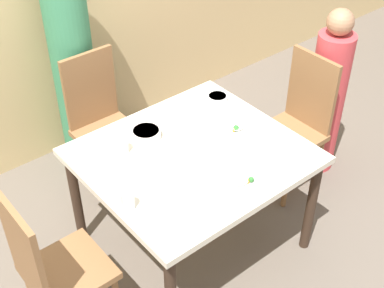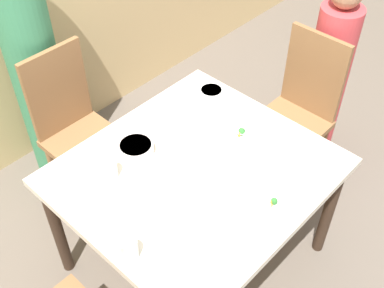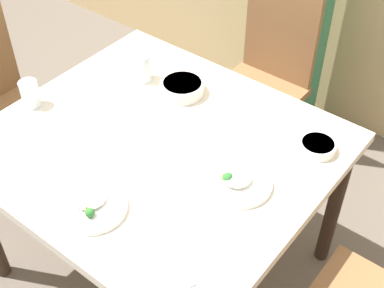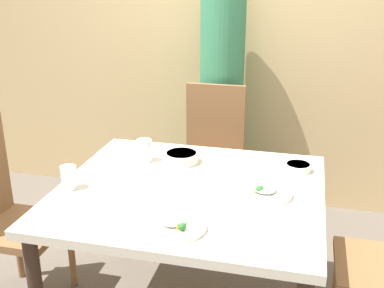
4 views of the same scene
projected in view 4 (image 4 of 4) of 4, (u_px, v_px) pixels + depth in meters
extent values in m
cube|color=tan|center=(241.00, 17.00, 3.28)|extent=(10.00, 0.06, 2.70)
cube|color=beige|center=(190.00, 192.00, 2.18)|extent=(1.19, 1.07, 0.04)
cylinder|color=#332319|center=(123.00, 204.00, 2.86)|extent=(0.06, 0.06, 0.69)
cylinder|color=#332319|center=(306.00, 226.00, 2.62)|extent=(0.06, 0.06, 0.69)
cube|color=brown|center=(209.00, 176.00, 3.03)|extent=(0.40, 0.40, 0.04)
cube|color=brown|center=(215.00, 125.00, 3.10)|extent=(0.38, 0.03, 0.53)
cylinder|color=brown|center=(177.00, 217.00, 3.00)|extent=(0.04, 0.04, 0.41)
cylinder|color=brown|center=(229.00, 224.00, 2.92)|extent=(0.04, 0.04, 0.41)
cylinder|color=brown|center=(190.00, 194.00, 3.30)|extent=(0.04, 0.04, 0.41)
cylinder|color=brown|center=(238.00, 200.00, 3.22)|extent=(0.04, 0.04, 0.41)
cube|color=brown|center=(382.00, 269.00, 2.11)|extent=(0.40, 0.40, 0.04)
cylinder|color=brown|center=(336.00, 283.00, 2.37)|extent=(0.04, 0.04, 0.41)
cube|color=brown|center=(23.00, 228.00, 2.43)|extent=(0.40, 0.40, 0.04)
cylinder|color=brown|center=(72.00, 253.00, 2.62)|extent=(0.04, 0.04, 0.41)
cylinder|color=brown|center=(18.00, 245.00, 2.70)|extent=(0.04, 0.04, 0.41)
cylinder|color=#387F56|center=(221.00, 111.00, 3.27)|extent=(0.29, 0.29, 1.50)
cylinder|color=silver|center=(181.00, 157.00, 2.45)|extent=(0.17, 0.17, 0.05)
cylinder|color=#BC5123|center=(181.00, 153.00, 2.44)|extent=(0.15, 0.15, 0.01)
cylinder|color=white|center=(179.00, 227.00, 1.83)|extent=(0.21, 0.21, 0.02)
ellipsoid|color=white|center=(173.00, 220.00, 1.84)|extent=(0.10, 0.10, 0.02)
cone|color=orange|center=(178.00, 225.00, 1.80)|extent=(0.02, 0.02, 0.03)
sphere|color=#2D702D|center=(182.00, 227.00, 1.79)|extent=(0.03, 0.03, 0.03)
cone|color=orange|center=(177.00, 218.00, 1.85)|extent=(0.01, 0.01, 0.03)
cylinder|color=white|center=(267.00, 193.00, 2.10)|extent=(0.22, 0.22, 0.02)
ellipsoid|color=white|center=(265.00, 189.00, 2.10)|extent=(0.10, 0.10, 0.03)
sphere|color=#2D702D|center=(260.00, 189.00, 2.08)|extent=(0.04, 0.04, 0.04)
cone|color=orange|center=(256.00, 190.00, 2.08)|extent=(0.01, 0.01, 0.03)
cylinder|color=white|center=(298.00, 167.00, 2.35)|extent=(0.13, 0.13, 0.04)
cylinder|color=white|center=(298.00, 164.00, 2.35)|extent=(0.11, 0.11, 0.01)
cylinder|color=silver|center=(144.00, 150.00, 2.46)|extent=(0.08, 0.08, 0.12)
cylinder|color=silver|center=(69.00, 178.00, 2.15)|extent=(0.07, 0.07, 0.11)
cube|color=white|center=(174.00, 189.00, 2.16)|extent=(0.14, 0.14, 0.01)
cube|color=silver|center=(267.00, 238.00, 1.77)|extent=(0.17, 0.09, 0.01)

